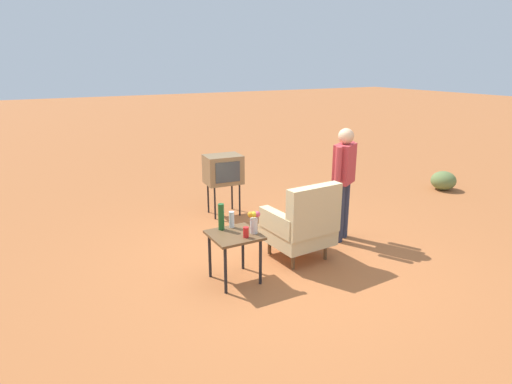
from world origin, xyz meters
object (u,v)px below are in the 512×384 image
object	(u,v)px
armchair	(303,224)
bottle_wine_green	(221,217)
person_standing	(344,178)
soda_can_red	(246,232)
side_table	(234,241)
tv_on_stand	(223,170)
flower_vase	(254,221)
bottle_short_clear	(232,220)

from	to	relation	value
armchair	bottle_wine_green	xyz separation A→B (m)	(1.10, -0.11, 0.26)
person_standing	soda_can_red	world-z (taller)	person_standing
armchair	bottle_wine_green	distance (m)	1.14
soda_can_red	side_table	bearing A→B (deg)	-64.68
armchair	side_table	size ratio (longest dim) A/B	1.77
armchair	tv_on_stand	bearing A→B (deg)	-85.89
bottle_wine_green	flower_vase	size ratio (longest dim) A/B	1.21
side_table	bottle_wine_green	xyz separation A→B (m)	(0.07, -0.20, 0.25)
side_table	soda_can_red	xyz separation A→B (m)	(-0.07, 0.15, 0.15)
side_table	tv_on_stand	distance (m)	2.39
armchair	flower_vase	distance (m)	0.87
soda_can_red	bottle_wine_green	size ratio (longest dim) A/B	0.38
tv_on_stand	soda_can_red	xyz separation A→B (m)	(0.81, 2.36, -0.12)
bottle_short_clear	soda_can_red	distance (m)	0.36
side_table	person_standing	size ratio (longest dim) A/B	0.36
bottle_short_clear	flower_vase	size ratio (longest dim) A/B	0.75
side_table	bottle_wine_green	size ratio (longest dim) A/B	1.87
person_standing	bottle_wine_green	world-z (taller)	person_standing
armchair	tv_on_stand	distance (m)	2.14
soda_can_red	bottle_wine_green	world-z (taller)	bottle_wine_green
tv_on_stand	side_table	bearing A→B (deg)	68.34
armchair	bottle_wine_green	bearing A→B (deg)	-5.49
armchair	person_standing	xyz separation A→B (m)	(-0.89, -0.30, 0.44)
armchair	soda_can_red	world-z (taller)	armchair
armchair	bottle_short_clear	size ratio (longest dim) A/B	5.30
soda_can_red	bottle_short_clear	bearing A→B (deg)	-88.86
soda_can_red	flower_vase	bearing A→B (deg)	-153.88
bottle_short_clear	person_standing	bearing A→B (deg)	-174.26
armchair	person_standing	distance (m)	1.04
armchair	bottle_short_clear	world-z (taller)	armchair
tv_on_stand	bottle_wine_green	distance (m)	2.22
person_standing	flower_vase	world-z (taller)	person_standing
soda_can_red	bottle_wine_green	bearing A→B (deg)	-67.63
armchair	flower_vase	xyz separation A→B (m)	(0.82, 0.18, 0.25)
bottle_wine_green	person_standing	bearing A→B (deg)	-174.53
side_table	flower_vase	bearing A→B (deg)	158.13
bottle_wine_green	bottle_short_clear	bearing A→B (deg)	-178.25
person_standing	flower_vase	size ratio (longest dim) A/B	6.19
bottle_wine_green	side_table	bearing A→B (deg)	110.00
bottle_wine_green	flower_vase	distance (m)	0.40
armchair	soda_can_red	distance (m)	1.00
side_table	flower_vase	size ratio (longest dim) A/B	2.25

